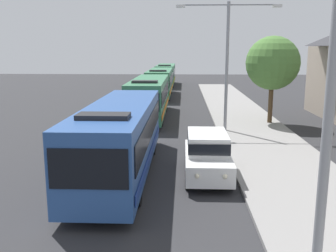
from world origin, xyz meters
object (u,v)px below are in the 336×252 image
(bus_lead, at_px, (121,136))
(streetlamp_near, at_px, (335,41))
(bus_middle, at_px, (160,82))
(bus_second_in_line, at_px, (149,97))
(bus_fourth_in_line, at_px, (166,74))
(roadside_tree, at_px, (273,63))
(white_suv, at_px, (207,153))
(streetlamp_mid, at_px, (227,52))

(bus_lead, relative_size, streetlamp_near, 1.27)
(bus_lead, height_order, bus_middle, same)
(bus_second_in_line, xyz_separation_m, bus_fourth_in_line, (0.00, 27.15, 0.00))
(bus_fourth_in_line, bearing_deg, bus_middle, -90.00)
(bus_fourth_in_line, relative_size, roadside_tree, 1.87)
(bus_second_in_line, height_order, roadside_tree, roadside_tree)
(white_suv, bearing_deg, streetlamp_mid, 79.20)
(bus_middle, height_order, roadside_tree, roadside_tree)
(streetlamp_mid, relative_size, roadside_tree, 1.32)
(streetlamp_near, bearing_deg, bus_middle, 98.53)
(bus_middle, relative_size, streetlamp_near, 1.30)
(streetlamp_near, bearing_deg, streetlamp_mid, 90.00)
(bus_lead, xyz_separation_m, bus_second_in_line, (0.00, 13.70, 0.00))
(streetlamp_near, bearing_deg, bus_lead, 121.98)
(bus_second_in_line, distance_m, bus_fourth_in_line, 27.15)
(bus_middle, bearing_deg, streetlamp_mid, -73.92)
(bus_second_in_line, xyz_separation_m, bus_middle, (0.00, 13.65, 0.00))
(bus_lead, relative_size, bus_fourth_in_line, 0.99)
(bus_lead, relative_size, white_suv, 2.48)
(bus_lead, height_order, streetlamp_near, streetlamp_near)
(streetlamp_mid, bearing_deg, streetlamp_near, -90.00)
(streetlamp_near, bearing_deg, white_suv, 101.50)
(bus_lead, xyz_separation_m, bus_fourth_in_line, (0.00, 40.85, 0.00))
(bus_middle, relative_size, roadside_tree, 1.88)
(bus_lead, distance_m, bus_middle, 27.35)
(bus_lead, bearing_deg, white_suv, -4.49)
(roadside_tree, bearing_deg, bus_second_in_line, 165.21)
(white_suv, bearing_deg, roadside_tree, 66.00)
(white_suv, xyz_separation_m, streetlamp_mid, (1.70, 8.91, 4.10))
(bus_lead, distance_m, roadside_tree, 14.66)
(streetlamp_mid, height_order, roadside_tree, streetlamp_mid)
(bus_fourth_in_line, bearing_deg, bus_lead, -90.00)
(bus_middle, relative_size, streetlamp_mid, 1.43)
(bus_middle, distance_m, bus_fourth_in_line, 13.50)
(streetlamp_near, bearing_deg, bus_second_in_line, 103.58)
(bus_middle, height_order, streetlamp_near, streetlamp_near)
(bus_second_in_line, bearing_deg, streetlamp_mid, -43.26)
(streetlamp_mid, xyz_separation_m, roadside_tree, (3.48, 2.73, -0.77))
(bus_middle, height_order, bus_fourth_in_line, same)
(white_suv, xyz_separation_m, streetlamp_near, (1.70, -8.35, 4.44))
(bus_fourth_in_line, bearing_deg, streetlamp_near, -83.78)
(bus_second_in_line, distance_m, roadside_tree, 9.57)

